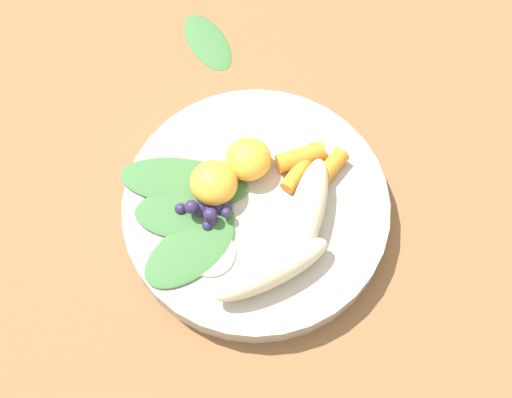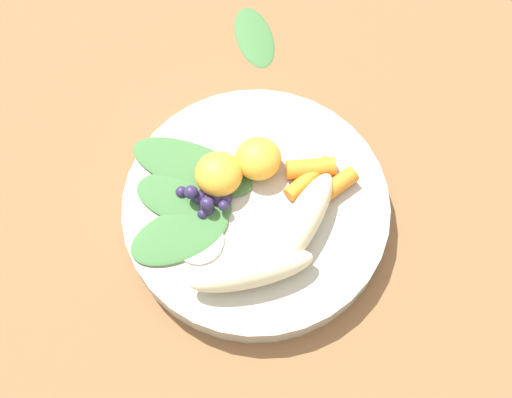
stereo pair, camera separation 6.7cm
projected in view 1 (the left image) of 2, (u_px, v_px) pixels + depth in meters
name	position (u px, v px, depth m)	size (l,w,h in m)	color
ground_plane	(256.00, 215.00, 0.70)	(2.40, 2.40, 0.00)	brown
bowl	(256.00, 209.00, 0.69)	(0.26, 0.26, 0.03)	#B2AD9E
banana_peeled_left	(307.00, 212.00, 0.66)	(0.12, 0.03, 0.03)	beige
banana_peeled_right	(268.00, 270.00, 0.63)	(0.12, 0.03, 0.03)	beige
orange_segment_near	(214.00, 183.00, 0.67)	(0.05, 0.05, 0.03)	#F4A833
orange_segment_far	(253.00, 158.00, 0.68)	(0.05, 0.05, 0.03)	#F4A833
carrot_front	(327.00, 172.00, 0.68)	(0.02, 0.02, 0.05)	orange
carrot_mid_left	(301.00, 168.00, 0.68)	(0.02, 0.02, 0.05)	orange
carrot_mid_right	(301.00, 157.00, 0.69)	(0.02, 0.02, 0.05)	orange
blueberry_pile	(208.00, 211.00, 0.66)	(0.06, 0.04, 0.02)	#2D234C
coconut_shred_patch	(210.00, 253.00, 0.65)	(0.05, 0.05, 0.00)	white
kale_leaf_left	(184.00, 182.00, 0.68)	(0.13, 0.05, 0.01)	#3D7038
kale_leaf_right	(184.00, 211.00, 0.67)	(0.10, 0.05, 0.01)	#3D7038
kale_leaf_rear	(190.00, 251.00, 0.65)	(0.10, 0.05, 0.01)	#3D7038
kale_leaf_stray	(207.00, 41.00, 0.79)	(0.09, 0.04, 0.01)	#3D7038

